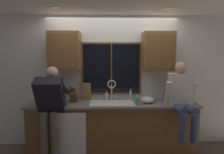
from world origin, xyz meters
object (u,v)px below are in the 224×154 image
Objects in this scene: person_standing at (50,105)px; cutting_board at (85,91)px; person_sitting_on_counter at (182,96)px; bottle_tall_clear at (107,96)px; soap_dispenser at (136,101)px; mixing_bowl at (147,100)px; bottle_green_glass at (130,95)px; knife_block at (73,96)px.

person_standing is 0.77m from cutting_board.
person_sitting_on_counter reaches higher than bottle_tall_clear.
bottle_tall_clear is at bearing -3.55° from cutting_board.
mixing_bowl is at bearing 29.57° from soap_dispenser.
cutting_board reaches higher than soap_dispenser.
person_sitting_on_counter is 1.37m from bottle_tall_clear.
bottle_tall_clear reaches higher than mixing_bowl.
bottle_green_glass is at bearing -2.27° from cutting_board.
person_sitting_on_counter is 1.94m from knife_block.
knife_block is 0.26m from cutting_board.
person_standing is 8.54× the size of soap_dispenser.
knife_block is 1.08m from bottle_green_glass.
person_standing is at bearing -169.27° from mixing_bowl.
person_standing reaches higher than bottle_green_glass.
knife_block is at bearing 51.71° from person_standing.
bottle_green_glass is at bearing 145.28° from mixing_bowl.
knife_block is 0.63m from bottle_tall_clear.
mixing_bowl is at bearing -15.55° from bottle_tall_clear.
knife_block is 1.65× the size of bottle_tall_clear.
mixing_bowl is 0.26m from soap_dispenser.
bottle_tall_clear is (-0.75, 0.21, 0.02)m from mixing_bowl.
cutting_board is (-1.70, 0.48, -0.01)m from person_sitting_on_counter.
person_standing is 1.27× the size of person_sitting_on_counter.
person_sitting_on_counter is 6.47× the size of bottle_tall_clear.
knife_block is 1.16m from soap_dispenser.
bottle_green_glass is at bearing 20.42° from person_standing.
bottle_tall_clear is at bearing 164.45° from mixing_bowl.
cutting_board is (0.20, 0.16, 0.06)m from knife_block.
person_standing reaches higher than cutting_board.
person_standing is 1.71m from mixing_bowl.
mixing_bowl is (1.37, -0.08, -0.05)m from knife_block.
person_sitting_on_counter is 5.10× the size of mixing_bowl.
soap_dispenser is at bearing -78.57° from bottle_green_glass.
person_sitting_on_counter reaches higher than knife_block.
cutting_board is (0.52, 0.55, 0.12)m from person_standing.
person_standing is 1.49m from bottle_green_glass.
person_standing is at bearing -178.23° from person_sitting_on_counter.
person_sitting_on_counter is 6.72× the size of soap_dispenser.
person_standing is at bearing -150.42° from bottle_tall_clear.
cutting_board is at bearing 177.73° from bottle_green_glass.
mixing_bowl is at bearing 155.23° from person_sitting_on_counter.
knife_block is 1.37m from mixing_bowl.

